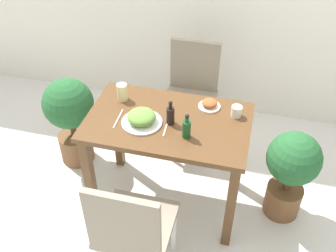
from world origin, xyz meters
The scene contains 14 objects.
ground_plane centered at (0.00, 0.00, 0.00)m, with size 16.00×16.00×0.00m, color silver.
dining_table centered at (0.00, 0.00, 0.63)m, with size 1.05×0.65×0.77m.
chair_near centered at (-0.04, -0.67, 0.51)m, with size 0.42×0.42×0.90m.
chair_far centered at (0.01, 0.73, 0.51)m, with size 0.42×0.42×0.90m.
food_plate centered at (-0.15, -0.07, 0.81)m, with size 0.26×0.26×0.09m.
side_plate centered at (0.23, 0.20, 0.79)m, with size 0.15×0.15×0.06m.
drink_cup centered at (0.42, 0.15, 0.80)m, with size 0.07×0.07×0.07m.
juice_glass centered at (-0.36, 0.14, 0.82)m, with size 0.07×0.07×0.12m.
sauce_bottle centered at (0.15, -0.13, 0.83)m, with size 0.05×0.05×0.17m.
condiment_bottle centered at (0.02, -0.03, 0.83)m, with size 0.05×0.05×0.17m.
fork_utensil centered at (-0.31, -0.07, 0.77)m, with size 0.02×0.20×0.00m.
spoon_utensil centered at (0.01, -0.07, 0.77)m, with size 0.02×0.19×0.00m.
potted_plant_left centered at (-0.85, 0.25, 0.46)m, with size 0.39×0.39×0.76m.
potted_plant_right centered at (0.83, 0.10, 0.43)m, with size 0.36×0.36×0.71m.
Camera 1 is at (0.49, -1.90, 2.33)m, focal length 42.00 mm.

